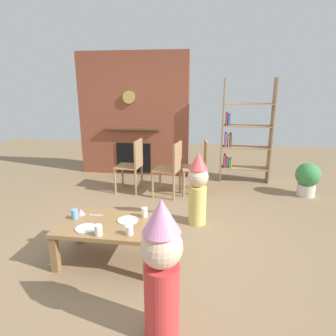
# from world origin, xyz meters

# --- Properties ---
(ground_plane) EXTENTS (12.00, 12.00, 0.00)m
(ground_plane) POSITION_xyz_m (0.00, 0.00, 0.00)
(ground_plane) COLOR #846B4C
(brick_fireplace_feature) EXTENTS (2.20, 0.28, 2.40)m
(brick_fireplace_feature) POSITION_xyz_m (-0.86, 2.60, 1.19)
(brick_fireplace_feature) COLOR brown
(brick_fireplace_feature) RESTS_ON ground_plane
(bookshelf) EXTENTS (0.90, 0.28, 1.90)m
(bookshelf) POSITION_xyz_m (1.25, 2.40, 0.86)
(bookshelf) COLOR #9E7A51
(bookshelf) RESTS_ON ground_plane
(coffee_table) EXTENTS (1.00, 0.65, 0.41)m
(coffee_table) POSITION_xyz_m (-0.33, -0.51, 0.35)
(coffee_table) COLOR olive
(coffee_table) RESTS_ON ground_plane
(paper_cup_near_left) EXTENTS (0.07, 0.07, 0.10)m
(paper_cup_near_left) POSITION_xyz_m (-0.34, -0.76, 0.46)
(paper_cup_near_left) COLOR silver
(paper_cup_near_left) RESTS_ON coffee_table
(paper_cup_near_right) EXTENTS (0.07, 0.07, 0.10)m
(paper_cup_near_right) POSITION_xyz_m (-0.72, -0.46, 0.46)
(paper_cup_near_right) COLOR #669EE0
(paper_cup_near_right) RESTS_ON coffee_table
(paper_cup_center) EXTENTS (0.06, 0.06, 0.10)m
(paper_cup_center) POSITION_xyz_m (0.00, -0.31, 0.46)
(paper_cup_center) COLOR silver
(paper_cup_center) RESTS_ON coffee_table
(paper_cup_far_left) EXTENTS (0.07, 0.07, 0.09)m
(paper_cup_far_left) POSITION_xyz_m (-0.05, -0.71, 0.45)
(paper_cup_far_left) COLOR silver
(paper_cup_far_left) RESTS_ON coffee_table
(paper_plate_front) EXTENTS (0.21, 0.21, 0.01)m
(paper_plate_front) POSITION_xyz_m (-0.15, -0.43, 0.42)
(paper_plate_front) COLOR white
(paper_plate_front) RESTS_ON coffee_table
(paper_plate_rear) EXTENTS (0.20, 0.20, 0.01)m
(paper_plate_rear) POSITION_xyz_m (-0.51, -0.66, 0.42)
(paper_plate_rear) COLOR white
(paper_plate_rear) RESTS_ON coffee_table
(birthday_cake_slice) EXTENTS (0.10, 0.10, 0.06)m
(birthday_cake_slice) POSITION_xyz_m (-0.70, -0.36, 0.44)
(birthday_cake_slice) COLOR pink
(birthday_cake_slice) RESTS_ON coffee_table
(table_fork) EXTENTS (0.15, 0.03, 0.01)m
(table_fork) POSITION_xyz_m (-0.53, -0.35, 0.41)
(table_fork) COLOR silver
(table_fork) RESTS_ON coffee_table
(child_with_cone_hat) EXTENTS (0.29, 0.29, 1.06)m
(child_with_cone_hat) POSITION_xyz_m (0.36, -1.38, 0.56)
(child_with_cone_hat) COLOR #D13838
(child_with_cone_hat) RESTS_ON ground_plane
(child_in_pink) EXTENTS (0.26, 0.26, 0.96)m
(child_in_pink) POSITION_xyz_m (0.53, 0.46, 0.51)
(child_in_pink) COLOR #E0CC66
(child_in_pink) RESTS_ON ground_plane
(dining_chair_left) EXTENTS (0.42, 0.42, 0.90)m
(dining_chair_left) POSITION_xyz_m (-0.60, 1.52, 0.51)
(dining_chair_left) COLOR #9E7A51
(dining_chair_left) RESTS_ON ground_plane
(dining_chair_middle) EXTENTS (0.46, 0.46, 0.90)m
(dining_chair_middle) POSITION_xyz_m (0.07, 1.40, 0.51)
(dining_chair_middle) COLOR #9E7A51
(dining_chair_middle) RESTS_ON ground_plane
(dining_chair_right) EXTENTS (0.44, 0.44, 0.90)m
(dining_chair_right) POSITION_xyz_m (0.51, 1.60, 0.51)
(dining_chair_right) COLOR #9E7A51
(dining_chair_right) RESTS_ON ground_plane
(potted_plant_tall) EXTENTS (0.39, 0.39, 0.56)m
(potted_plant_tall) POSITION_xyz_m (2.27, 1.72, 0.31)
(potted_plant_tall) COLOR beige
(potted_plant_tall) RESTS_ON ground_plane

